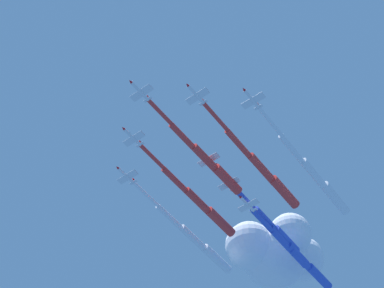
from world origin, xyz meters
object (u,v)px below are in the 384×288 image
(jet_starboard_outer, at_px, (280,238))
(jet_trail_port, at_px, (302,260))
(jet_port_mid, at_px, (315,176))
(jet_port_outer, at_px, (267,221))
(jet_port_inner, at_px, (263,170))
(jet_starboard_inner, at_px, (199,202))
(jet_lead, at_px, (206,159))
(jet_starboard_mid, at_px, (195,240))

(jet_starboard_outer, relative_size, jet_trail_port, 0.94)
(jet_port_mid, xyz_separation_m, jet_port_outer, (-4.18, 28.81, 2.34))
(jet_port_inner, xyz_separation_m, jet_starboard_outer, (22.08, 27.67, 0.33))
(jet_port_mid, bearing_deg, jet_starboard_outer, 83.35)
(jet_starboard_inner, xyz_separation_m, jet_port_outer, (28.91, 0.25, 2.79))
(jet_lead, relative_size, jet_starboard_inner, 0.96)
(jet_starboard_inner, distance_m, jet_trail_port, 51.54)
(jet_port_outer, relative_size, jet_starboard_outer, 1.08)
(jet_lead, bearing_deg, jet_starboard_mid, 71.09)
(jet_starboard_inner, bearing_deg, jet_port_inner, -56.96)
(jet_port_outer, height_order, jet_trail_port, jet_port_outer)
(jet_port_inner, xyz_separation_m, jet_starboard_inner, (-14.89, 22.90, -0.87))
(jet_port_mid, height_order, jet_trail_port, jet_port_mid)
(jet_starboard_mid, height_order, jet_starboard_outer, jet_starboard_mid)
(jet_starboard_outer, height_order, jet_trail_port, jet_starboard_outer)
(jet_lead, relative_size, jet_trail_port, 0.96)
(jet_starboard_mid, xyz_separation_m, jet_trail_port, (43.10, -8.33, -1.15))
(jet_lead, distance_m, jet_starboard_mid, 40.91)
(jet_port_inner, distance_m, jet_starboard_outer, 35.40)
(jet_lead, xyz_separation_m, jet_port_mid, (39.15, -9.48, -0.13))
(jet_lead, relative_size, jet_port_outer, 0.94)
(jet_starboard_mid, xyz_separation_m, jet_port_outer, (21.72, -19.36, 1.24))
(jet_starboard_mid, distance_m, jet_starboard_outer, 33.28)
(jet_port_inner, bearing_deg, jet_port_mid, -17.29)
(jet_trail_port, bearing_deg, jet_lead, -151.69)
(jet_starboard_inner, distance_m, jet_starboard_outer, 37.30)
(jet_starboard_inner, distance_m, jet_starboard_mid, 20.95)
(jet_port_inner, distance_m, jet_trail_port, 49.21)
(jet_starboard_inner, height_order, jet_starboard_mid, jet_starboard_mid)
(jet_port_inner, height_order, jet_starboard_mid, jet_starboard_mid)
(jet_starboard_mid, relative_size, jet_trail_port, 1.08)
(jet_port_inner, distance_m, jet_port_mid, 19.06)
(jet_starboard_outer, bearing_deg, jet_starboard_mid, 153.51)
(jet_trail_port, bearing_deg, jet_starboard_outer, -153.95)
(jet_trail_port, bearing_deg, jet_port_outer, -152.71)
(jet_trail_port, bearing_deg, jet_starboard_inner, -167.36)
(jet_port_outer, relative_size, jet_trail_port, 1.01)
(jet_lead, height_order, jet_trail_port, jet_lead)
(jet_port_outer, xyz_separation_m, jet_starboard_outer, (8.06, 4.52, -1.59))
(jet_starboard_inner, xyz_separation_m, jet_starboard_outer, (36.98, 4.77, 1.20))
(jet_starboard_mid, bearing_deg, jet_port_mid, -61.74)
(jet_port_mid, height_order, jet_port_outer, jet_port_outer)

